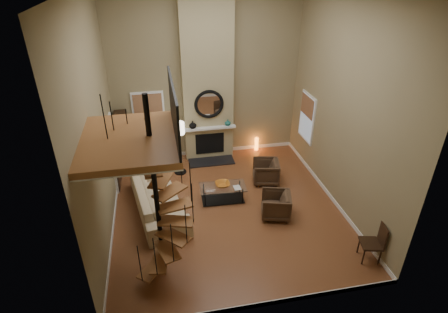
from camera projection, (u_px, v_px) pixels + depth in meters
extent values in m
cube|color=brown|center=(227.00, 208.00, 9.88)|extent=(6.00, 6.50, 0.01)
cube|color=#8E815C|center=(207.00, 76.00, 11.32)|extent=(6.00, 0.02, 5.50)
cube|color=#8E815C|center=(268.00, 192.00, 5.75)|extent=(6.00, 0.02, 5.50)
cube|color=#8E815C|center=(96.00, 125.00, 8.03)|extent=(0.02, 6.50, 5.50)
cube|color=#8E815C|center=(344.00, 106.00, 9.04)|extent=(0.02, 6.50, 5.50)
cube|color=white|center=(208.00, 151.00, 12.62)|extent=(6.00, 0.02, 0.12)
cube|color=white|center=(260.00, 305.00, 7.07)|extent=(6.00, 0.02, 0.12)
cube|color=white|center=(114.00, 220.00, 9.34)|extent=(0.02, 6.50, 0.12)
cube|color=white|center=(329.00, 194.00, 10.35)|extent=(0.02, 6.50, 0.12)
cube|color=tan|center=(207.00, 77.00, 11.15)|extent=(1.60, 0.38, 5.50)
cube|color=black|center=(212.00, 161.00, 12.07)|extent=(1.50, 0.60, 0.04)
cube|color=black|center=(210.00, 143.00, 12.06)|extent=(0.95, 0.02, 0.72)
cube|color=white|center=(210.00, 128.00, 11.70)|extent=(1.70, 0.18, 0.06)
torus|color=black|center=(209.00, 104.00, 11.36)|extent=(0.94, 0.10, 0.94)
cylinder|color=white|center=(209.00, 104.00, 11.36)|extent=(0.80, 0.01, 0.80)
imported|color=black|center=(193.00, 125.00, 11.56)|extent=(0.24, 0.24, 0.25)
imported|color=#195A55|center=(228.00, 122.00, 11.76)|extent=(0.20, 0.20, 0.21)
cube|color=white|center=(149.00, 114.00, 11.54)|extent=(1.02, 0.04, 1.52)
cube|color=#8C9EB2|center=(149.00, 115.00, 11.52)|extent=(0.90, 0.01, 1.40)
cube|color=#9E6B47|center=(148.00, 109.00, 11.40)|extent=(0.90, 0.01, 0.98)
cube|color=white|center=(307.00, 118.00, 11.31)|extent=(0.04, 1.02, 1.52)
cube|color=#8C9EB2|center=(306.00, 118.00, 11.31)|extent=(0.01, 0.90, 1.40)
cube|color=#9E6B47|center=(307.00, 106.00, 11.12)|extent=(0.01, 0.90, 0.63)
cube|color=white|center=(114.00, 154.00, 10.40)|extent=(0.06, 1.05, 2.16)
cube|color=black|center=(115.00, 154.00, 10.42)|extent=(0.05, 0.90, 2.05)
cube|color=#8C9EB2|center=(114.00, 141.00, 10.22)|extent=(0.01, 0.60, 0.90)
cube|color=#9C6233|center=(130.00, 140.00, 6.42)|extent=(1.70, 2.20, 0.12)
cube|color=white|center=(130.00, 144.00, 6.46)|extent=(1.70, 2.20, 0.03)
cube|color=black|center=(174.00, 109.00, 6.30)|extent=(0.04, 2.20, 0.94)
cylinder|color=black|center=(156.00, 192.00, 7.05)|extent=(0.10, 0.10, 4.02)
cube|color=#9C6233|center=(153.00, 268.00, 7.63)|extent=(0.71, 0.78, 0.04)
cylinder|color=black|center=(140.00, 264.00, 7.12)|extent=(0.02, 0.02, 0.94)
cube|color=#9C6233|center=(160.00, 261.00, 7.46)|extent=(0.46, 0.77, 0.04)
cylinder|color=black|center=(155.00, 257.00, 6.92)|extent=(0.02, 0.02, 0.94)
cube|color=#9C6233|center=(167.00, 250.00, 7.38)|extent=(0.55, 0.79, 0.04)
cylinder|color=black|center=(172.00, 243.00, 6.87)|extent=(0.02, 0.02, 0.94)
cube|color=#9C6233|center=(173.00, 236.00, 7.35)|extent=(0.75, 0.74, 0.04)
cylinder|color=black|center=(186.00, 225.00, 6.95)|extent=(0.02, 0.02, 0.94)
cube|color=#9C6233|center=(176.00, 221.00, 7.37)|extent=(0.79, 0.53, 0.04)
cylinder|color=black|center=(192.00, 204.00, 7.11)|extent=(0.02, 0.02, 0.94)
cube|color=#9C6233|center=(175.00, 206.00, 7.39)|extent=(0.77, 0.48, 0.04)
cylinder|color=black|center=(191.00, 183.00, 7.29)|extent=(0.02, 0.02, 0.94)
cube|color=#9C6233|center=(170.00, 192.00, 7.39)|extent=(0.77, 0.72, 0.04)
cylinder|color=black|center=(181.00, 165.00, 7.40)|extent=(0.02, 0.02, 0.94)
cube|color=#9C6233|center=(162.00, 179.00, 7.32)|extent=(0.58, 0.79, 0.04)
cylinder|color=black|center=(165.00, 150.00, 7.40)|extent=(0.02, 0.02, 0.94)
cube|color=#9C6233|center=(152.00, 168.00, 7.19)|extent=(0.41, 0.75, 0.04)
cylinder|color=black|center=(147.00, 140.00, 7.26)|extent=(0.02, 0.02, 0.94)
cube|color=#9C6233|center=(142.00, 159.00, 6.98)|extent=(0.68, 0.79, 0.04)
cylinder|color=black|center=(129.00, 132.00, 6.98)|extent=(0.02, 0.02, 0.94)
cube|color=#9C6233|center=(134.00, 151.00, 6.73)|extent=(0.80, 0.64, 0.04)
cylinder|color=black|center=(113.00, 126.00, 6.59)|extent=(0.02, 0.02, 0.94)
cube|color=#9C6233|center=(130.00, 143.00, 6.45)|extent=(0.72, 0.34, 0.04)
cylinder|color=black|center=(104.00, 120.00, 6.16)|extent=(0.02, 0.02, 0.94)
cube|color=black|center=(123.00, 140.00, 11.36)|extent=(0.38, 0.80, 1.78)
imported|color=#CDB78E|center=(158.00, 199.00, 9.59)|extent=(1.56, 2.95, 0.82)
imported|color=#453020|center=(268.00, 172.00, 10.86)|extent=(0.91, 0.90, 0.70)
imported|color=#453020|center=(278.00, 205.00, 9.41)|extent=(0.92, 0.90, 0.68)
cube|color=silver|center=(223.00, 187.00, 9.99)|extent=(1.30, 0.69, 0.02)
cube|color=black|center=(223.00, 199.00, 10.19)|extent=(1.19, 0.58, 0.02)
cylinder|color=black|center=(205.00, 200.00, 9.83)|extent=(0.03, 0.03, 0.47)
cylinder|color=black|center=(243.00, 196.00, 9.97)|extent=(0.03, 0.03, 0.47)
cylinder|color=black|center=(204.00, 191.00, 10.21)|extent=(0.03, 0.03, 0.47)
cylinder|color=black|center=(240.00, 188.00, 10.35)|extent=(0.03, 0.03, 0.47)
imported|color=#C27022|center=(223.00, 184.00, 10.00)|extent=(0.41, 0.41, 0.10)
imported|color=gray|center=(236.00, 188.00, 9.90)|extent=(0.19, 0.26, 0.02)
cylinder|color=black|center=(181.00, 172.00, 11.49)|extent=(0.38, 0.38, 0.03)
cylinder|color=black|center=(179.00, 150.00, 11.11)|extent=(0.04, 0.04, 1.64)
cylinder|color=#F2E5C6|center=(178.00, 128.00, 10.74)|extent=(0.42, 0.42, 0.34)
cylinder|color=orange|center=(256.00, 144.00, 12.69)|extent=(0.13, 0.13, 0.45)
cube|color=black|center=(371.00, 244.00, 8.02)|extent=(0.53, 0.53, 0.05)
cube|color=black|center=(383.00, 235.00, 7.89)|extent=(0.13, 0.42, 0.53)
cylinder|color=black|center=(363.00, 257.00, 7.98)|extent=(0.04, 0.04, 0.42)
cylinder|color=black|center=(380.00, 257.00, 7.98)|extent=(0.04, 0.04, 0.42)
cylinder|color=black|center=(359.00, 246.00, 8.30)|extent=(0.04, 0.04, 0.42)
cylinder|color=black|center=(374.00, 246.00, 8.29)|extent=(0.04, 0.04, 0.42)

